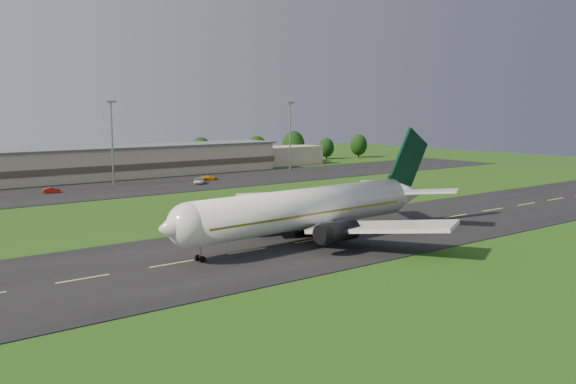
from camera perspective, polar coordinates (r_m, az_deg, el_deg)
ground at (r=91.13m, az=2.07°, el=-4.37°), size 360.00×360.00×0.00m
taxiway at (r=91.12m, az=2.07°, el=-4.34°), size 220.00×30.00×0.10m
apron at (r=152.47m, az=-15.77°, el=0.20°), size 260.00×30.00×0.10m
airliner at (r=90.03m, az=1.84°, el=-1.50°), size 51.30×42.10×15.57m
terminal at (r=176.75m, az=-16.94°, el=2.42°), size 145.00×16.00×8.40m
light_mast_centre at (r=160.73m, az=-15.40°, el=5.12°), size 2.40×1.20×20.35m
light_mast_east at (r=189.16m, az=0.18°, el=5.72°), size 2.40×1.20×20.35m
tree_line at (r=194.34m, az=-12.11°, el=3.36°), size 191.76×9.95×10.75m
service_vehicle_b at (r=149.74m, az=-20.26°, el=0.14°), size 3.93×2.15×1.23m
service_vehicle_c at (r=159.19m, az=-7.91°, el=0.99°), size 4.93×5.64×1.45m
service_vehicle_d at (r=166.61m, az=-7.02°, el=1.26°), size 4.50×2.77×1.22m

